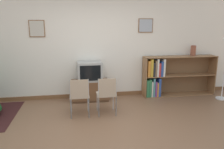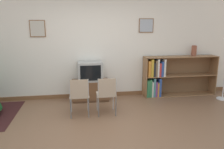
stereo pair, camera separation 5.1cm
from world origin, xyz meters
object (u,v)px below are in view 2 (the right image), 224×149
Objects in this scene: tv_console at (91,90)px; folding_chair_right at (107,94)px; folding_chair_left at (79,95)px; vase at (194,51)px; television at (90,71)px; bookshelf at (167,77)px.

tv_console is 1.13× the size of folding_chair_right.
tv_console is at bearing 74.10° from folding_chair_left.
folding_chair_left is 0.56m from folding_chair_right.
folding_chair_left is (-0.28, -0.99, 0.22)m from tv_console.
vase is (2.48, 1.08, 0.73)m from folding_chair_right.
bookshelf reaches higher than television.
television is at bearing -178.06° from vase.
folding_chair_right is at bearing -148.99° from bookshelf.
folding_chair_right is 2.99× the size of vase.
television is 2.04m from bookshelf.
television is 0.73× the size of folding_chair_right.
folding_chair_left is at bearing -105.94° from television.
television reaches higher than folding_chair_right.
television is 1.06m from folding_chair_right.
folding_chair_right is (0.56, 0.00, 0.00)m from folding_chair_left.
folding_chair_right is at bearing 0.00° from folding_chair_left.
vase is at bearing 2.60° from bookshelf.
television is 0.31× the size of bookshelf.
vase reaches higher than folding_chair_right.
folding_chair_left is 1.00× the size of folding_chair_right.
vase is (0.74, 0.03, 0.68)m from bookshelf.
folding_chair_right is 2.03m from bookshelf.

